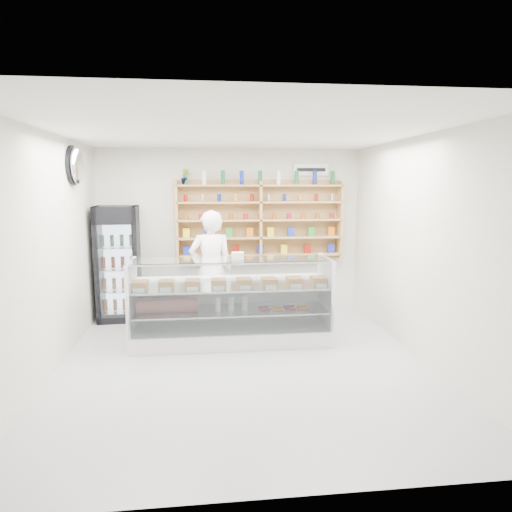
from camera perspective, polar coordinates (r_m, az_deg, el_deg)
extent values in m
plane|color=#A5A6AA|center=(5.82, -1.59, -13.21)|extent=(5.00, 5.00, 0.00)
plane|color=white|center=(5.43, -1.72, 15.36)|extent=(5.00, 5.00, 0.00)
plane|color=beige|center=(7.93, -3.22, 3.14)|extent=(4.50, 0.00, 4.50)
plane|color=beige|center=(3.01, 2.50, -6.19)|extent=(4.50, 0.00, 4.50)
plane|color=beige|center=(5.72, -24.74, 0.15)|extent=(0.00, 5.00, 5.00)
plane|color=beige|center=(6.07, 20.02, 0.89)|extent=(0.00, 5.00, 5.00)
cube|color=white|center=(6.49, -3.09, -9.76)|extent=(2.73, 0.77, 0.23)
cube|color=white|center=(6.72, -3.31, -5.55)|extent=(2.73, 0.05, 0.57)
cube|color=silver|center=(6.39, -3.12, -6.78)|extent=(2.63, 0.68, 0.02)
cube|color=silver|center=(6.31, -3.14, -3.83)|extent=(2.68, 0.71, 0.02)
cube|color=silver|center=(5.97, -2.91, -5.50)|extent=(2.68, 0.11, 0.95)
cube|color=silver|center=(6.19, -3.14, -0.46)|extent=(2.68, 0.54, 0.01)
imported|color=white|center=(7.00, -5.64, -1.71)|extent=(0.68, 0.46, 1.82)
cube|color=black|center=(7.74, -16.83, -0.87)|extent=(0.70, 0.69, 1.86)
cube|color=#2D0537|center=(7.36, -17.65, 4.80)|extent=(0.66, 0.07, 0.26)
cube|color=silver|center=(7.45, -17.36, -1.92)|extent=(0.56, 0.04, 1.47)
cube|color=tan|center=(7.75, -9.84, 4.30)|extent=(0.04, 0.28, 1.33)
cube|color=tan|center=(7.80, 0.52, 4.46)|extent=(0.04, 0.28, 1.33)
cube|color=tan|center=(8.09, 10.44, 4.47)|extent=(0.04, 0.28, 1.33)
cube|color=tan|center=(7.86, 0.51, 0.17)|extent=(2.80, 0.28, 0.03)
cube|color=tan|center=(7.82, 0.52, 2.34)|extent=(2.80, 0.28, 0.03)
cube|color=tan|center=(7.79, 0.52, 4.53)|extent=(2.80, 0.28, 0.03)
cube|color=tan|center=(7.78, 0.52, 6.74)|extent=(2.80, 0.28, 0.03)
cube|color=tan|center=(7.77, 0.53, 8.80)|extent=(2.80, 0.28, 0.03)
imported|color=#1E6626|center=(7.72, -8.86, 9.77)|extent=(0.17, 0.16, 0.26)
ellipsoid|color=silver|center=(6.80, -21.51, 10.48)|extent=(0.15, 0.50, 0.50)
cube|color=white|center=(8.07, 6.88, 10.66)|extent=(0.62, 0.03, 0.20)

